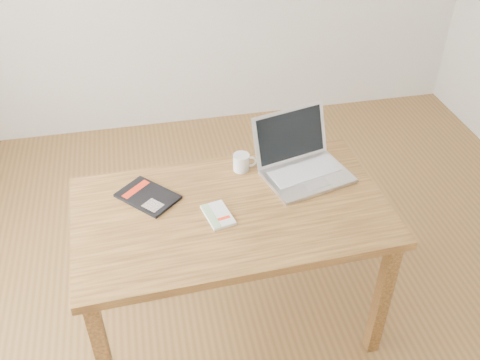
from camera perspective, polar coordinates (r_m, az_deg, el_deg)
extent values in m
plane|color=brown|center=(2.85, 2.74, -14.23)|extent=(4.00, 4.00, 0.00)
cube|color=brown|center=(2.30, -0.91, -3.42)|extent=(1.37, 0.82, 0.04)
cube|color=brown|center=(2.34, -14.31, -17.91)|extent=(0.06, 0.06, 0.71)
cube|color=brown|center=(2.53, 14.89, -12.18)|extent=(0.06, 0.06, 0.71)
cube|color=brown|center=(2.77, -14.97, -6.90)|extent=(0.06, 0.06, 0.71)
cube|color=brown|center=(2.93, 9.36, -2.90)|extent=(0.06, 0.06, 0.71)
cube|color=silver|center=(2.24, -2.36, -3.77)|extent=(0.13, 0.18, 0.01)
cube|color=white|center=(2.24, -2.36, -3.75)|extent=(0.13, 0.18, 0.01)
cube|color=gray|center=(2.23, -3.14, -3.83)|extent=(0.07, 0.16, 0.00)
cube|color=red|center=(2.22, -1.73, -4.08)|extent=(0.06, 0.03, 0.00)
cube|color=black|center=(2.37, -9.81, -1.72)|extent=(0.30, 0.30, 0.01)
cube|color=#B4210C|center=(2.41, -11.05, -0.97)|extent=(0.13, 0.12, 0.00)
cube|color=#7A6D5E|center=(2.31, -9.28, -2.68)|extent=(0.10, 0.10, 0.00)
cube|color=silver|center=(2.46, 7.21, 0.37)|extent=(0.43, 0.35, 0.02)
cube|color=#BBBBBF|center=(2.48, 6.84, 0.94)|extent=(0.35, 0.21, 0.00)
cube|color=#BCBCC1|center=(2.41, 8.21, -0.47)|extent=(0.12, 0.08, 0.00)
cube|color=silver|center=(2.51, 5.38, 4.80)|extent=(0.38, 0.18, 0.24)
cube|color=black|center=(2.50, 5.44, 4.77)|extent=(0.34, 0.15, 0.21)
cylinder|color=white|center=(2.48, 0.14, 1.91)|extent=(0.08, 0.08, 0.08)
cylinder|color=black|center=(2.46, 0.14, 2.60)|extent=(0.06, 0.06, 0.01)
torus|color=white|center=(2.48, 1.15, 1.97)|extent=(0.06, 0.02, 0.06)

